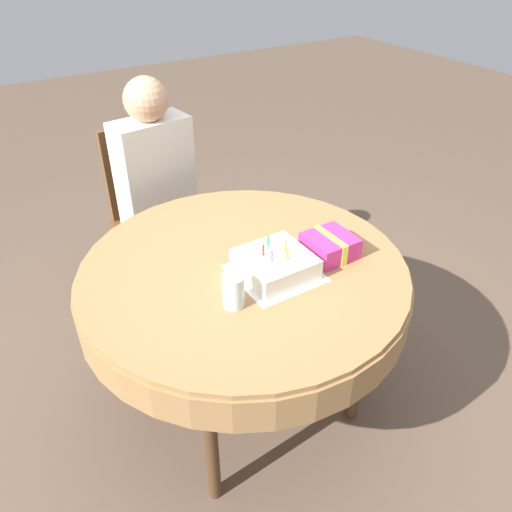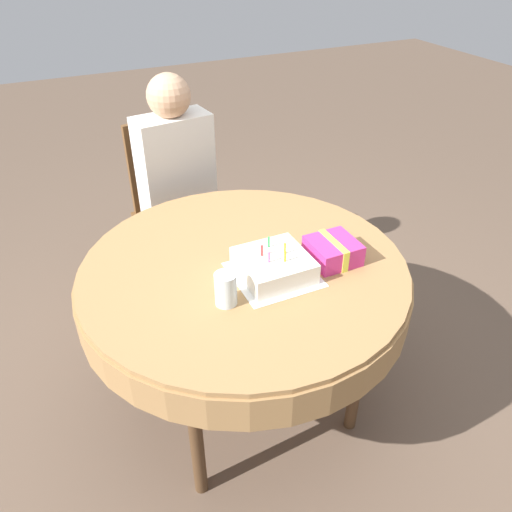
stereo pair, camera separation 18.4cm
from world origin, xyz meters
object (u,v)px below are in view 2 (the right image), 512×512
at_px(birthday_cake, 274,265).
at_px(gift_box, 333,251).
at_px(person, 178,173).
at_px(drinking_glass, 226,289).
at_px(chair, 174,205).

xyz_separation_m(birthday_cake, gift_box, (0.25, -0.01, -0.00)).
bearing_deg(person, drinking_glass, -105.59).
bearing_deg(gift_box, chair, 106.01).
xyz_separation_m(chair, birthday_cake, (0.07, -1.08, 0.27)).
relative_size(drinking_glass, gift_box, 0.66).
bearing_deg(gift_box, drinking_glass, -172.03).
height_order(birthday_cake, drinking_glass, birthday_cake).
distance_m(person, birthday_cake, 0.98).
height_order(chair, person, person).
xyz_separation_m(chair, gift_box, (0.31, -1.09, 0.27)).
height_order(chair, drinking_glass, chair).
bearing_deg(chair, birthday_cake, -93.27).
xyz_separation_m(person, birthday_cake, (0.05, -0.98, 0.04)).
bearing_deg(chair, person, -90.00).
bearing_deg(birthday_cake, person, 93.16).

